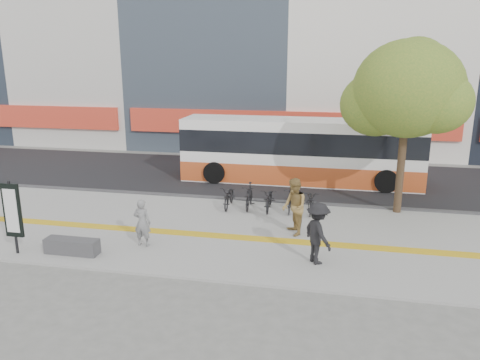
% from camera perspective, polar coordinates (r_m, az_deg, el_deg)
% --- Properties ---
extents(ground, '(120.00, 120.00, 0.00)m').
position_cam_1_polar(ground, '(14.52, -8.54, -8.19)').
color(ground, slate).
rests_on(ground, ground).
extents(sidewalk, '(40.00, 7.00, 0.08)m').
position_cam_1_polar(sidewalk, '(15.82, -6.69, -6.00)').
color(sidewalk, gray).
rests_on(sidewalk, ground).
extents(tactile_strip, '(40.00, 0.45, 0.01)m').
position_cam_1_polar(tactile_strip, '(15.36, -7.28, -6.49)').
color(tactile_strip, gold).
rests_on(tactile_strip, sidewalk).
extents(street, '(40.00, 8.00, 0.06)m').
position_cam_1_polar(street, '(22.73, -0.82, 0.54)').
color(street, black).
rests_on(street, ground).
extents(curb, '(40.00, 0.25, 0.14)m').
position_cam_1_polar(curb, '(18.98, -3.41, -2.26)').
color(curb, '#353537').
rests_on(curb, ground).
extents(bench, '(1.60, 0.45, 0.45)m').
position_cam_1_polar(bench, '(14.50, -20.03, -7.69)').
color(bench, '#353537').
rests_on(bench, sidewalk).
extents(signboard, '(0.55, 0.10, 2.20)m').
position_cam_1_polar(signboard, '(14.81, -26.30, -3.51)').
color(signboard, black).
rests_on(signboard, sidewalk).
extents(street_tree, '(4.40, 3.80, 6.31)m').
position_cam_1_polar(street_tree, '(17.54, 19.88, 10.29)').
color(street_tree, '#382619').
rests_on(street_tree, sidewalk).
extents(bus, '(10.84, 2.57, 2.89)m').
position_cam_1_polar(bus, '(21.48, 7.40, 3.37)').
color(bus, white).
rests_on(bus, street).
extents(bicycle_row, '(3.75, 1.67, 0.96)m').
position_cam_1_polar(bicycle_row, '(17.43, 3.65, -2.25)').
color(bicycle_row, black).
rests_on(bicycle_row, sidewalk).
extents(seated_woman, '(0.55, 0.37, 1.48)m').
position_cam_1_polar(seated_woman, '(14.33, -11.98, -5.16)').
color(seated_woman, black).
rests_on(seated_woman, sidewalk).
extents(pedestrian_tan, '(1.00, 1.11, 1.86)m').
position_cam_1_polar(pedestrian_tan, '(14.94, 6.69, -3.32)').
color(pedestrian_tan, olive).
rests_on(pedestrian_tan, sidewalk).
extents(pedestrian_dark, '(1.18, 1.30, 1.75)m').
position_cam_1_polar(pedestrian_dark, '(13.00, 9.58, -6.49)').
color(pedestrian_dark, black).
rests_on(pedestrian_dark, sidewalk).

